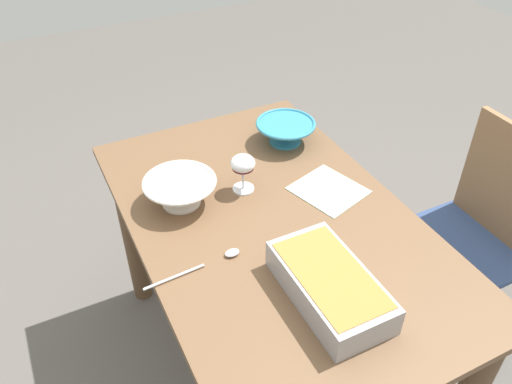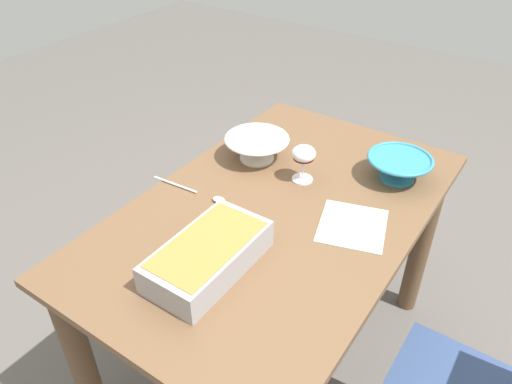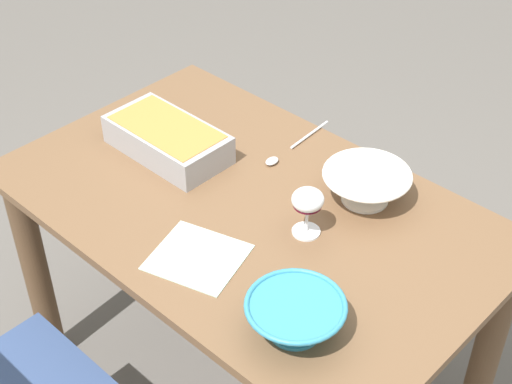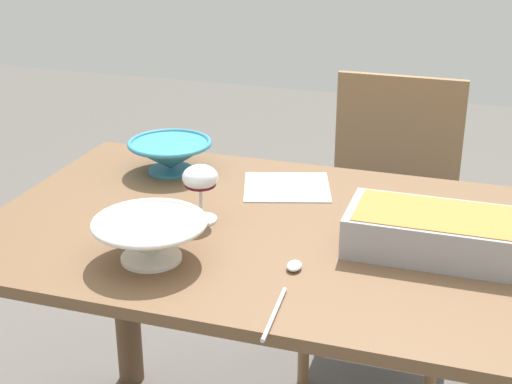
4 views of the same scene
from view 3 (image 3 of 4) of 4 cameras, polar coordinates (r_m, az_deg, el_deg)
dining_table at (r=2.11m, az=-0.54°, el=-4.42°), size 1.32×0.83×0.78m
wine_glass at (r=1.86m, az=3.88°, el=-0.82°), size 0.08×0.08×0.13m
casserole_dish at (r=2.18m, az=-6.63°, el=4.03°), size 0.36×0.19×0.09m
mixing_bowl at (r=1.65m, az=2.95°, el=-9.20°), size 0.22×0.22×0.09m
small_bowl at (r=2.01m, az=8.23°, el=0.55°), size 0.23×0.23×0.09m
serving_spoon at (r=2.19m, az=2.31°, el=3.11°), size 0.04×0.29×0.01m
napkin at (r=1.85m, az=-4.38°, el=-4.87°), size 0.26×0.25×0.00m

